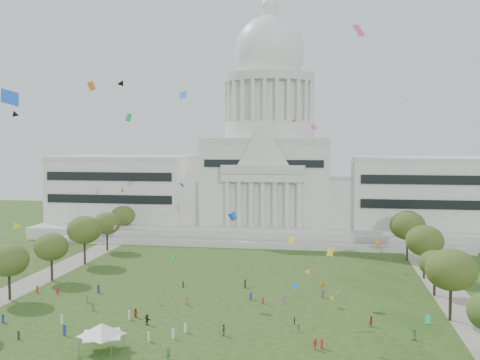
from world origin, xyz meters
TOP-DOWN VIEW (x-y plane):
  - ground at (0.00, 0.00)m, footprint 400.00×400.00m
  - capitol at (0.00, 113.59)m, footprint 160.00×64.50m
  - path_left at (-48.00, 30.00)m, footprint 8.00×160.00m
  - path_right at (48.00, 30.00)m, footprint 8.00×160.00m
  - row_tree_l_2 at (-45.04, 17.30)m, footprint 8.42×8.42m
  - row_tree_r_2 at (44.17, 17.44)m, footprint 9.55×9.55m
  - row_tree_l_3 at (-44.09, 33.92)m, footprint 8.12×8.12m
  - row_tree_r_3 at (44.40, 34.48)m, footprint 7.01×7.01m
  - row_tree_l_4 at (-44.08, 52.42)m, footprint 9.29×9.29m
  - row_tree_r_4 at (44.76, 50.04)m, footprint 9.19×9.19m
  - row_tree_l_5 at (-45.22, 71.01)m, footprint 8.33×8.33m
  - row_tree_r_5 at (43.49, 70.19)m, footprint 9.82×9.82m
  - row_tree_l_6 at (-46.87, 89.14)m, footprint 8.19×8.19m
  - row_tree_r_6 at (45.96, 88.13)m, footprint 8.42×8.42m
  - event_tent at (-14.39, -6.80)m, footprint 10.48×10.48m
  - person_0 at (36.00, 5.67)m, footprint 1.10×1.03m
  - person_2 at (29.34, 11.55)m, footprint 1.09×0.92m
  - person_3 at (16.37, 6.88)m, footprint 0.97×1.06m
  - person_4 at (3.74, 2.78)m, footprint 1.07×1.35m
  - person_5 at (-11.14, 6.20)m, footprint 1.91×1.67m
  - person_7 at (-2.82, -8.80)m, footprint 0.87×0.86m
  - person_8 at (-14.66, 10.03)m, footprint 0.97×0.73m
  - person_9 at (19.55, -1.25)m, footprint 1.30×1.25m
  - person_10 at (15.48, 10.81)m, footprint 0.51×0.82m
  - distant_crowd at (-12.28, 14.22)m, footprint 62.96×39.50m
  - kite_swarm at (1.79, 7.89)m, footprint 91.81×106.48m

SIDE VIEW (x-z plane):
  - ground at x=0.00m, z-range 0.00..0.00m
  - path_left at x=-48.00m, z-range 0.00..0.04m
  - path_right at x=48.00m, z-range 0.00..0.04m
  - person_10 at x=15.48m, z-range 0.00..1.34m
  - person_3 at x=16.37m, z-range 0.00..1.48m
  - distant_crowd at x=-12.28m, z-range -0.12..1.82m
  - person_8 at x=-14.66m, z-range 0.00..1.78m
  - person_9 at x=19.55m, z-range 0.00..1.84m
  - person_0 at x=36.00m, z-range 0.00..1.90m
  - person_2 at x=29.34m, z-range 0.00..1.92m
  - person_7 at x=-2.82m, z-range 0.00..1.94m
  - person_5 at x=-11.14m, z-range 0.00..1.98m
  - person_4 at x=3.74m, z-range 0.00..2.03m
  - event_tent at x=-14.39m, z-range 1.24..5.76m
  - row_tree_r_3 at x=44.40m, z-range 2.09..12.07m
  - row_tree_l_3 at x=-44.09m, z-range 2.43..13.98m
  - row_tree_l_6 at x=-46.87m, z-range 2.45..14.09m
  - row_tree_l_5 at x=-45.22m, z-range 2.49..14.34m
  - row_tree_r_6 at x=45.96m, z-range 2.52..14.49m
  - row_tree_l_2 at x=-45.04m, z-range 2.52..14.49m
  - row_tree_r_4 at x=44.76m, z-range 2.76..15.82m
  - row_tree_l_4 at x=-44.08m, z-range 2.79..16.00m
  - row_tree_r_2 at x=44.17m, z-range 2.87..16.45m
  - row_tree_r_5 at x=43.49m, z-range 2.95..16.91m
  - capitol at x=0.00m, z-range -23.35..67.95m
  - kite_swarm at x=1.79m, z-range -5.04..54.11m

